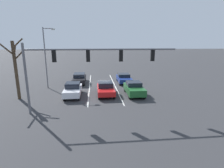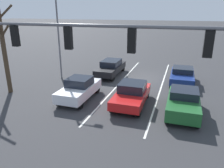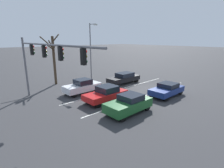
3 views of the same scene
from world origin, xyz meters
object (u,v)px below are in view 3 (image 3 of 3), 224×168
(bare_tree_near, at_px, (54,58))
(car_black_rightlane_second, at_px, (124,78))
(car_darkgreen_leftlane_front, at_px, (129,104))
(car_navy_leftlane_second, at_px, (167,89))
(traffic_signal_gantry, at_px, (42,56))
(car_red_midlane_front, at_px, (106,94))
(car_white_rightlane_front, at_px, (83,86))
(street_lamp_right_shoulder, at_px, (91,49))

(bare_tree_near, bearing_deg, car_black_rightlane_second, -130.56)
(car_darkgreen_leftlane_front, xyz_separation_m, car_navy_leftlane_second, (0.16, -6.17, -0.06))
(car_darkgreen_leftlane_front, bearing_deg, traffic_signal_gantry, 38.94)
(car_red_midlane_front, bearing_deg, car_darkgreen_leftlane_front, 173.09)
(car_darkgreen_leftlane_front, distance_m, car_navy_leftlane_second, 6.18)
(car_white_rightlane_front, distance_m, car_navy_leftlane_second, 9.13)
(car_black_rightlane_second, height_order, bare_tree_near, bare_tree_near)
(car_black_rightlane_second, xyz_separation_m, car_navy_leftlane_second, (-6.67, 0.46, -0.07))
(car_red_midlane_front, height_order, car_black_rightlane_second, car_red_midlane_front)
(car_navy_leftlane_second, bearing_deg, bare_tree_near, 27.16)
(car_navy_leftlane_second, bearing_deg, car_white_rightlane_front, 40.93)
(car_darkgreen_leftlane_front, xyz_separation_m, car_black_rightlane_second, (6.84, -6.64, 0.00))
(street_lamp_right_shoulder, height_order, bare_tree_near, street_lamp_right_shoulder)
(car_darkgreen_leftlane_front, bearing_deg, car_navy_leftlane_second, -88.47)
(car_black_rightlane_second, xyz_separation_m, bare_tree_near, (5.93, 6.93, 2.74))
(bare_tree_near, bearing_deg, car_darkgreen_leftlane_front, -178.69)
(car_red_midlane_front, xyz_separation_m, traffic_signal_gantry, (2.26, 4.90, 3.78))
(car_navy_leftlane_second, relative_size, bare_tree_near, 0.65)
(car_darkgreen_leftlane_front, distance_m, car_black_rightlane_second, 9.53)
(car_darkgreen_leftlane_front, distance_m, traffic_signal_gantry, 8.10)
(bare_tree_near, bearing_deg, car_red_midlane_front, -175.81)
(car_darkgreen_leftlane_front, relative_size, street_lamp_right_shoulder, 0.52)
(car_red_midlane_front, height_order, car_navy_leftlane_second, car_red_midlane_front)
(car_darkgreen_leftlane_front, height_order, street_lamp_right_shoulder, street_lamp_right_shoulder)
(car_white_rightlane_front, xyz_separation_m, car_black_rightlane_second, (-0.22, -6.44, -0.00))
(traffic_signal_gantry, bearing_deg, car_navy_leftlane_second, -116.86)
(street_lamp_right_shoulder, bearing_deg, bare_tree_near, 65.13)
(car_navy_leftlane_second, height_order, street_lamp_right_shoulder, street_lamp_right_shoulder)
(car_white_rightlane_front, xyz_separation_m, bare_tree_near, (5.71, 0.49, 2.74))
(car_red_midlane_front, xyz_separation_m, car_black_rightlane_second, (3.53, -6.24, 0.01))
(car_white_rightlane_front, bearing_deg, car_darkgreen_leftlane_front, 178.41)
(car_navy_leftlane_second, distance_m, bare_tree_near, 14.44)
(car_red_midlane_front, relative_size, car_black_rightlane_second, 0.91)
(car_red_midlane_front, height_order, bare_tree_near, bare_tree_near)
(car_red_midlane_front, distance_m, bare_tree_near, 9.88)
(traffic_signal_gantry, bearing_deg, car_red_midlane_front, -114.77)
(car_red_midlane_front, relative_size, street_lamp_right_shoulder, 0.55)
(car_white_rightlane_front, height_order, car_red_midlane_front, car_white_rightlane_front)
(traffic_signal_gantry, bearing_deg, car_white_rightlane_front, -72.45)
(street_lamp_right_shoulder, bearing_deg, car_red_midlane_front, 152.98)
(bare_tree_near, bearing_deg, car_white_rightlane_front, -175.11)
(car_black_rightlane_second, relative_size, traffic_signal_gantry, 0.37)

